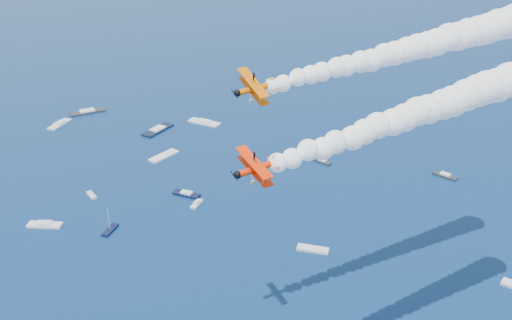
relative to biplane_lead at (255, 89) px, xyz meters
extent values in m
cube|color=#2A2E38|center=(-31.21, 155.96, -60.43)|extent=(15.23, 7.80, 0.70)
cube|color=silver|center=(-31.50, 81.79, -60.43)|extent=(3.36, 5.68, 0.70)
cube|color=black|center=(-26.89, 59.50, -60.43)|extent=(5.34, 6.66, 0.70)
cube|color=white|center=(-45.07, 67.38, -60.43)|extent=(10.43, 6.37, 0.70)
cube|color=#0E1A33|center=(-4.68, 128.49, -60.43)|extent=(13.96, 13.50, 0.70)
cube|color=white|center=(-0.27, 67.39, -60.43)|extent=(4.80, 5.50, 0.70)
cube|color=silver|center=(-42.30, 144.85, -60.43)|extent=(9.87, 11.75, 0.70)
cube|color=white|center=(-5.57, 104.25, -60.43)|extent=(11.93, 10.20, 0.70)
cube|color=white|center=(14.52, 131.16, -60.43)|extent=(12.77, 12.40, 0.70)
cube|color=silver|center=(25.91, 35.06, -60.43)|extent=(8.86, 6.80, 0.70)
cube|color=#2C313B|center=(47.83, 84.51, -60.43)|extent=(5.44, 6.64, 0.70)
cube|color=#0E1433|center=(-2.28, 74.27, -60.43)|extent=(8.68, 7.90, 0.70)
cube|color=#282D36|center=(83.93, 63.54, -60.43)|extent=(6.73, 8.25, 0.70)
camera|label=1|loc=(-25.02, -90.78, 33.17)|focal=41.85mm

